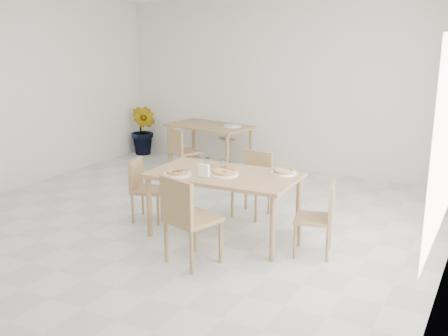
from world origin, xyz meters
The scene contains 21 objects.
main_table centered at (0.64, 0.29, 0.68)m, with size 1.68×0.99×0.75m.
chair_south centered at (0.69, -0.58, 0.54)m, with size 0.57×0.57×0.93m.
chair_north centered at (0.62, 1.13, 0.47)m, with size 0.43×0.43×0.82m.
chair_west centered at (-0.49, 0.28, 0.45)m, with size 0.47×0.47×0.78m.
chair_east centered at (1.79, 0.31, 0.45)m, with size 0.47×0.47×0.78m.
plate_margherita centered at (0.67, 0.24, 0.76)m, with size 0.33×0.33×0.02m, color white.
plate_mushroom centered at (1.24, 0.60, 0.76)m, with size 0.29×0.29×0.02m, color white.
plate_pepperoni centered at (0.22, -0.01, 0.76)m, with size 0.32×0.32×0.02m, color white.
pizza_margherita centered at (0.67, 0.24, 0.78)m, with size 0.32×0.32×0.03m.
pizza_mushroom centered at (1.24, 0.60, 0.78)m, with size 0.26×0.26×0.03m.
pizza_pepperoni centered at (0.22, -0.01, 0.78)m, with size 0.30×0.30×0.03m.
tumbler_a centered at (0.31, 0.50, 0.80)m, with size 0.07×0.07×0.10m, color white.
tumbler_b centered at (0.50, 0.54, 0.79)m, with size 0.06×0.06×0.08m, color white.
napkin_holder centered at (0.53, 0.03, 0.82)m, with size 0.14×0.08×0.15m.
fork_a centered at (0.32, 0.31, 0.75)m, with size 0.02×0.19×0.01m, color silver.
fork_b centered at (0.22, 0.41, 0.75)m, with size 0.02×0.19×0.01m, color silver.
second_table centered at (-1.07, 2.90, 0.66)m, with size 1.50×0.99×0.75m.
chair_back_s centered at (-1.18, 2.18, 0.46)m, with size 0.52×0.52×0.80m.
chair_back_n centered at (-1.00, 3.70, 0.46)m, with size 0.52×0.52×0.80m.
plate_empty centered at (-0.65, 2.94, 0.76)m, with size 0.30×0.30×0.02m, color white.
potted_plant centered at (-2.65, 3.15, 0.48)m, with size 0.52×0.42×0.95m, color #305E1C.
Camera 1 is at (3.37, -4.70, 2.31)m, focal length 42.00 mm.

